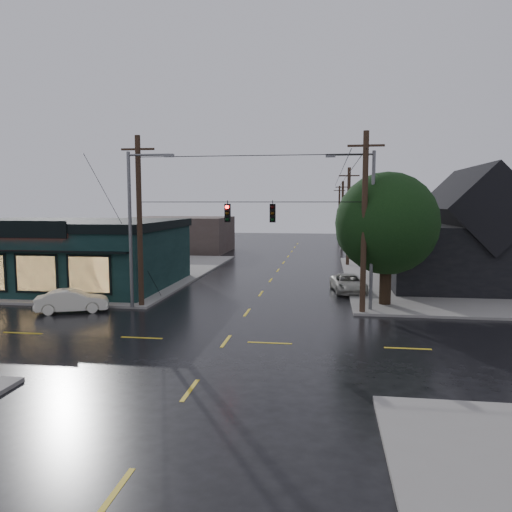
# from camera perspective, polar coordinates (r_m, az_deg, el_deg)

# --- Properties ---
(ground_plane) EXTENTS (160.00, 160.00, 0.00)m
(ground_plane) POSITION_cam_1_polar(r_m,az_deg,el_deg) (23.00, -3.45, -9.70)
(ground_plane) COLOR black
(sidewalk_nw) EXTENTS (28.00, 28.00, 0.15)m
(sidewalk_nw) POSITION_cam_1_polar(r_m,az_deg,el_deg) (48.72, -22.10, -1.62)
(sidewalk_nw) COLOR gray
(sidewalk_nw) RESTS_ON ground
(pizza_shop) EXTENTS (16.30, 12.34, 4.90)m
(pizza_shop) POSITION_cam_1_polar(r_m,az_deg,el_deg) (39.89, -21.13, 0.39)
(pizza_shop) COLOR black
(pizza_shop) RESTS_ON ground
(ne_building) EXTENTS (12.60, 11.60, 8.75)m
(ne_building) POSITION_cam_1_polar(r_m,az_deg,el_deg) (40.11, 23.38, 3.07)
(ne_building) COLOR black
(ne_building) RESTS_ON ground
(corner_tree) EXTENTS (6.13, 6.13, 7.95)m
(corner_tree) POSITION_cam_1_polar(r_m,az_deg,el_deg) (30.79, 14.74, 3.59)
(corner_tree) COLOR black
(corner_tree) RESTS_ON ground
(utility_pole_nw) EXTENTS (2.00, 0.32, 10.15)m
(utility_pole_nw) POSITION_cam_1_polar(r_m,az_deg,el_deg) (30.88, -12.94, -5.74)
(utility_pole_nw) COLOR #302415
(utility_pole_nw) RESTS_ON ground
(utility_pole_ne) EXTENTS (2.00, 0.32, 10.15)m
(utility_pole_ne) POSITION_cam_1_polar(r_m,az_deg,el_deg) (28.93, 12.03, -6.52)
(utility_pole_ne) COLOR #302415
(utility_pole_ne) RESTS_ON ground
(utility_pole_far_a) EXTENTS (2.00, 0.32, 9.65)m
(utility_pole_far_a) POSITION_cam_1_polar(r_m,az_deg,el_deg) (50.10, 10.40, -1.15)
(utility_pole_far_a) COLOR #302415
(utility_pole_far_a) RESTS_ON ground
(utility_pole_far_b) EXTENTS (2.00, 0.32, 9.15)m
(utility_pole_far_b) POSITION_cam_1_polar(r_m,az_deg,el_deg) (69.98, 9.78, 0.92)
(utility_pole_far_b) COLOR #302415
(utility_pole_far_b) RESTS_ON ground
(utility_pole_far_c) EXTENTS (2.00, 0.32, 9.15)m
(utility_pole_far_c) POSITION_cam_1_polar(r_m,az_deg,el_deg) (89.91, 9.43, 2.07)
(utility_pole_far_c) COLOR #302415
(utility_pole_far_c) RESTS_ON ground
(span_signal_assembly) EXTENTS (13.00, 0.48, 1.23)m
(span_signal_assembly) POSITION_cam_1_polar(r_m,az_deg,el_deg) (28.51, -0.70, 4.99)
(span_signal_assembly) COLOR black
(span_signal_assembly) RESTS_ON ground
(streetlight_nw) EXTENTS (5.40, 0.30, 9.15)m
(streetlight_nw) POSITION_cam_1_polar(r_m,az_deg,el_deg) (30.35, -13.94, -5.97)
(streetlight_nw) COLOR slate
(streetlight_nw) RESTS_ON ground
(streetlight_ne) EXTENTS (5.40, 0.30, 9.15)m
(streetlight_ne) POSITION_cam_1_polar(r_m,az_deg,el_deg) (29.65, 12.91, -6.23)
(streetlight_ne) COLOR slate
(streetlight_ne) RESTS_ON ground
(bg_building_west) EXTENTS (12.00, 10.00, 4.40)m
(bg_building_west) POSITION_cam_1_polar(r_m,az_deg,el_deg) (64.51, -8.52, 2.46)
(bg_building_west) COLOR #40332F
(bg_building_west) RESTS_ON ground
(bg_building_east) EXTENTS (14.00, 12.00, 5.60)m
(bg_building_east) POSITION_cam_1_polar(r_m,az_deg,el_deg) (67.74, 17.96, 2.91)
(bg_building_east) COLOR #2C2B31
(bg_building_east) RESTS_ON ground
(sedan_cream) EXTENTS (4.22, 2.81, 1.31)m
(sedan_cream) POSITION_cam_1_polar(r_m,az_deg,el_deg) (30.56, -20.27, -4.83)
(sedan_cream) COLOR white
(sedan_cream) RESTS_ON ground
(suv_silver) EXTENTS (2.68, 4.78, 1.26)m
(suv_silver) POSITION_cam_1_polar(r_m,az_deg,el_deg) (35.52, 10.51, -3.10)
(suv_silver) COLOR #AAA99D
(suv_silver) RESTS_ON ground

